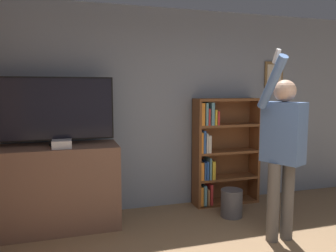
{
  "coord_description": "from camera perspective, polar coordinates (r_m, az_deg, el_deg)",
  "views": [
    {
      "loc": [
        -1.37,
        -1.38,
        1.64
      ],
      "look_at": [
        -0.36,
        1.95,
        1.24
      ],
      "focal_mm": 35.0,
      "sensor_mm": 36.0,
      "label": 1
    }
  ],
  "objects": [
    {
      "name": "wall_back",
      "position": [
        4.53,
        0.79,
        2.95
      ],
      "size": [
        6.56,
        0.09,
        2.7
      ],
      "color": "gray",
      "rests_on": "ground_plane"
    },
    {
      "name": "tv_ledge",
      "position": [
        4.09,
        -18.24,
        -10.06
      ],
      "size": [
        1.34,
        0.62,
        0.98
      ],
      "color": "brown",
      "rests_on": "ground_plane"
    },
    {
      "name": "television",
      "position": [
        3.96,
        -18.69,
        2.64
      ],
      "size": [
        1.27,
        0.22,
        0.79
      ],
      "color": "black",
      "rests_on": "tv_ledge"
    },
    {
      "name": "game_console",
      "position": [
        3.82,
        -18.0,
        -3.01
      ],
      "size": [
        0.21,
        0.19,
        0.09
      ],
      "color": "silver",
      "rests_on": "tv_ledge"
    },
    {
      "name": "bookshelf",
      "position": [
        4.68,
        8.96,
        -4.47
      ],
      "size": [
        0.94,
        0.28,
        1.5
      ],
      "color": "brown",
      "rests_on": "ground_plane"
    },
    {
      "name": "person",
      "position": [
        3.65,
        19.39,
        -3.05
      ],
      "size": [
        0.57,
        0.56,
        2.01
      ],
      "rotation": [
        0.0,
        0.0,
        -1.14
      ],
      "color": "#56514C",
      "rests_on": "ground_plane"
    },
    {
      "name": "waste_bin",
      "position": [
        4.38,
        11.0,
        -13.03
      ],
      "size": [
        0.28,
        0.28,
        0.35
      ],
      "color": "#4C4C51",
      "rests_on": "ground_plane"
    }
  ]
}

